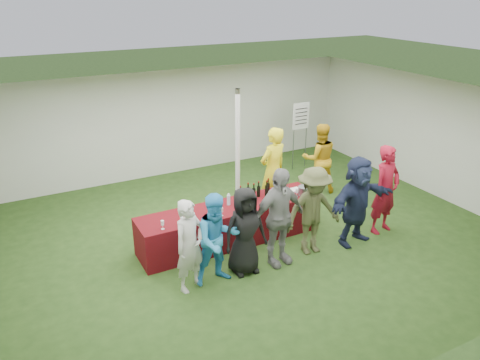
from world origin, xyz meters
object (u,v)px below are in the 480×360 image
dump_bucket (304,191)px  customer_1 (218,239)px  wine_list_sign (301,121)px  customer_6 (386,190)px  staff_pourer (273,170)px  customer_5 (357,201)px  customer_2 (245,231)px  customer_0 (190,246)px  customer_3 (278,217)px  serving_table (231,224)px  customer_4 (313,211)px  staff_back (319,158)px

dump_bucket → customer_1: customer_1 is taller
wine_list_sign → customer_6: size_ratio=1.00×
staff_pourer → customer_5: size_ratio=1.09×
dump_bucket → customer_5: customer_5 is taller
customer_2 → customer_0: bearing=-175.6°
wine_list_sign → customer_1: 5.66m
customer_3 → serving_table: bearing=104.0°
customer_2 → customer_4: customer_4 is taller
customer_4 → staff_pourer: bearing=87.4°
customer_0 → customer_5: bearing=-21.9°
staff_pourer → staff_back: bearing=-179.2°
serving_table → customer_5: customer_5 is taller
dump_bucket → staff_back: bearing=44.7°
staff_pourer → customer_2: 2.44m
customer_5 → staff_back: bearing=60.6°
customer_2 → customer_5: (2.34, -0.10, 0.09)m
staff_pourer → customer_4: bearing=68.4°
customer_0 → customer_2: customer_0 is taller
wine_list_sign → staff_back: size_ratio=1.07×
staff_pourer → customer_4: 1.84m
wine_list_sign → customer_3: bearing=-129.0°
serving_table → customer_6: size_ratio=1.99×
dump_bucket → customer_6: bearing=-31.0°
staff_pourer → customer_1: size_ratio=1.20×
staff_pourer → customer_3: (-1.01, -1.83, -0.05)m
customer_4 → customer_5: size_ratio=0.96×
customer_6 → customer_2: bearing=170.5°
wine_list_sign → customer_4: bearing=-121.4°
customer_3 → customer_4: customer_3 is taller
customer_4 → customer_5: 0.95m
dump_bucket → customer_5: bearing=-58.1°
wine_list_sign → customer_6: 3.77m
wine_list_sign → customer_1: (-4.20, -3.76, -0.52)m
customer_3 → customer_5: customer_3 is taller
customer_4 → customer_6: (1.74, 0.01, 0.06)m
wine_list_sign → customer_5: wine_list_sign is taller
dump_bucket → customer_3: bearing=-143.4°
customer_2 → customer_6: bearing=2.3°
staff_pourer → customer_2: (-1.64, -1.79, -0.17)m
customer_0 → customer_5: customer_5 is taller
customer_3 → customer_4: 0.75m
wine_list_sign → customer_4: wine_list_sign is taller
customer_0 → customer_6: size_ratio=0.87×
wine_list_sign → dump_bucket: bearing=-123.1°
customer_6 → customer_5: bearing=176.9°
customer_0 → customer_2: 1.01m
wine_list_sign → staff_back: wine_list_sign is taller
staff_pourer → customer_0: bearing=20.8°
serving_table → customer_6: customer_6 is taller
customer_2 → customer_5: 2.34m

